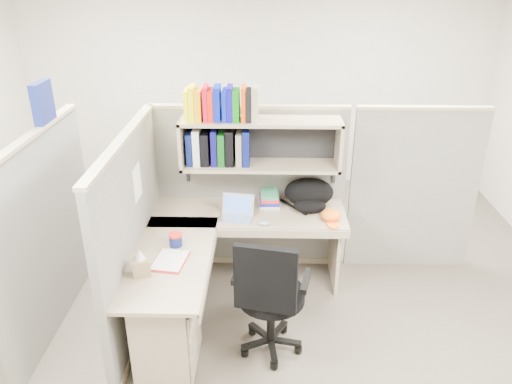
{
  "coord_description": "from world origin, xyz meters",
  "views": [
    {
      "loc": [
        0.16,
        -3.43,
        2.79
      ],
      "look_at": [
        0.07,
        0.25,
        1.08
      ],
      "focal_mm": 35.0,
      "sensor_mm": 36.0,
      "label": 1
    }
  ],
  "objects_px": {
    "task_chair": "(270,314)",
    "backpack": "(309,195)",
    "desk": "(193,296)",
    "snack_canister": "(176,239)",
    "laptop": "(236,209)"
  },
  "relations": [
    {
      "from": "task_chair",
      "to": "backpack",
      "type": "bearing_deg",
      "value": 71.86
    },
    {
      "from": "desk",
      "to": "backpack",
      "type": "height_order",
      "value": "backpack"
    },
    {
      "from": "backpack",
      "to": "snack_canister",
      "type": "xyz_separation_m",
      "value": [
        -1.11,
        -0.69,
        -0.08
      ]
    },
    {
      "from": "laptop",
      "to": "backpack",
      "type": "distance_m",
      "value": 0.7
    },
    {
      "from": "desk",
      "to": "backpack",
      "type": "distance_m",
      "value": 1.41
    },
    {
      "from": "snack_canister",
      "to": "task_chair",
      "type": "relative_size",
      "value": 0.1
    },
    {
      "from": "desk",
      "to": "backpack",
      "type": "relative_size",
      "value": 3.87
    },
    {
      "from": "desk",
      "to": "backpack",
      "type": "xyz_separation_m",
      "value": [
        0.95,
        0.95,
        0.42
      ]
    },
    {
      "from": "desk",
      "to": "task_chair",
      "type": "height_order",
      "value": "task_chair"
    },
    {
      "from": "laptop",
      "to": "snack_canister",
      "type": "height_order",
      "value": "laptop"
    },
    {
      "from": "laptop",
      "to": "task_chair",
      "type": "xyz_separation_m",
      "value": [
        0.3,
        -0.85,
        -0.45
      ]
    },
    {
      "from": "desk",
      "to": "task_chair",
      "type": "bearing_deg",
      "value": -12.15
    },
    {
      "from": "task_chair",
      "to": "snack_canister",
      "type": "bearing_deg",
      "value": 152.54
    },
    {
      "from": "backpack",
      "to": "snack_canister",
      "type": "height_order",
      "value": "backpack"
    },
    {
      "from": "desk",
      "to": "snack_canister",
      "type": "xyz_separation_m",
      "value": [
        -0.15,
        0.26,
        0.35
      ]
    }
  ]
}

